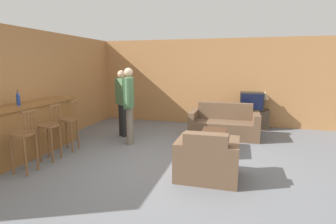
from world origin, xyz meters
name	(u,v)px	position (x,y,z in m)	size (l,w,h in m)	color
ground_plane	(166,165)	(0.00, 0.00, 0.00)	(24.00, 24.00, 0.00)	slate
wall_back	(198,82)	(0.00, 3.70, 1.30)	(9.40, 0.08, 2.60)	#B27A47
wall_left	(62,86)	(-3.16, 1.35, 1.30)	(0.08, 8.70, 2.60)	#B27A47
bar_counter	(24,131)	(-2.82, -0.35, 0.54)	(0.55, 2.75, 1.07)	brown
bar_chair_near	(24,139)	(-2.24, -0.95, 0.60)	(0.39, 0.39, 1.10)	brown
bar_chair_mid	(50,130)	(-2.24, -0.32, 0.60)	(0.40, 0.40, 1.10)	brown
bar_chair_far	(69,124)	(-2.24, 0.27, 0.60)	(0.42, 0.42, 1.10)	brown
couch_far	(224,125)	(0.90, 2.28, 0.30)	(1.72, 0.85, 0.84)	brown
armchair_near	(207,160)	(0.79, -0.37, 0.30)	(0.99, 0.81, 0.82)	brown
coffee_table	(213,135)	(0.76, 0.99, 0.36)	(0.52, 0.99, 0.43)	#472D1E
tv_unit	(251,119)	(1.60, 3.41, 0.28)	(0.98, 0.44, 0.57)	#2D2319
tv	(252,101)	(1.60, 3.41, 0.81)	(0.64, 0.49, 0.48)	black
bottle	(18,98)	(-2.85, -0.38, 1.20)	(0.07, 0.07, 0.29)	#234293
table_lamp	(265,96)	(1.95, 3.41, 0.96)	(0.24, 0.24, 0.54)	brown
person_by_window	(122,99)	(-1.63, 1.64, 0.96)	(0.47, 0.42, 1.70)	black
person_by_counter	(129,102)	(-1.19, 1.08, 1.00)	(0.30, 0.58, 1.77)	#756B5B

